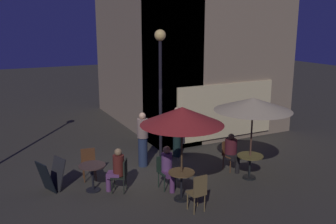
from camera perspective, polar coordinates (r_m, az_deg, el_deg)
ground_plane at (r=11.98m, az=-5.19°, el=-9.02°), size 60.00×60.00×0.00m
cafe_building at (r=16.01m, az=0.94°, el=12.71°), size 6.09×7.95×8.72m
street_lamp_near_corner at (r=11.88m, az=-1.17°, el=6.60°), size 0.35×0.35×4.35m
menu_sandwich_board at (r=11.02m, az=-17.19°, el=-9.12°), size 0.80×0.75×0.88m
cafe_table_0 at (r=11.55m, az=12.27°, el=-7.27°), size 0.77×0.77×0.72m
cafe_table_1 at (r=10.01m, az=2.05°, el=-10.22°), size 0.69×0.69×0.78m
cafe_table_2 at (r=10.70m, az=-11.34°, el=-8.86°), size 0.74×0.74×0.75m
patio_umbrella_0 at (r=11.07m, az=12.71°, el=1.11°), size 2.25×2.25×2.46m
patio_umbrella_1 at (r=9.45m, az=2.13°, el=-0.65°), size 2.13×2.13×2.51m
cafe_chair_0 at (r=12.10m, az=9.15°, el=-6.03°), size 0.46×0.46×0.93m
cafe_chair_1 at (r=9.41m, az=4.60°, el=-11.69°), size 0.40×0.40×0.98m
cafe_chair_2 at (r=10.70m, az=-0.43°, el=-8.54°), size 0.45×0.45×0.91m
cafe_chair_3 at (r=10.51m, az=-6.95°, el=-9.13°), size 0.56×0.56×0.92m
cafe_chair_4 at (r=11.52m, az=-11.90°, el=-7.30°), size 0.47×0.47×0.91m
patron_seated_0 at (r=11.97m, az=9.64°, el=-5.66°), size 0.44×0.55×1.20m
patron_seated_1 at (r=10.53m, az=-0.03°, el=-8.08°), size 0.32×0.52×1.25m
patron_seated_2 at (r=10.49m, az=-7.78°, el=-8.32°), size 0.51×0.45×1.25m
patron_standing_3 at (r=12.14m, az=-3.84°, el=-4.15°), size 0.35×0.35×1.78m
patron_standing_4 at (r=12.99m, az=1.37°, el=-2.99°), size 0.33×0.33×1.75m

